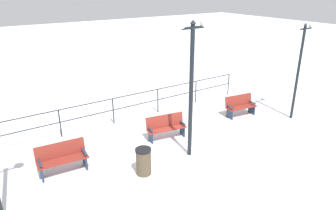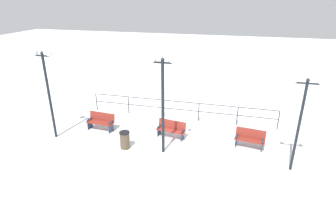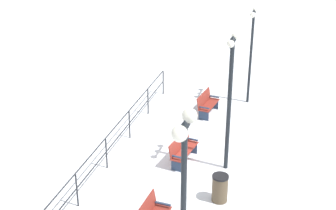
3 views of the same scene
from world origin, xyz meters
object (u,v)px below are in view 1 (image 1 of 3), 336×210
Objects in this scene: trash_bin at (144,161)px; bench_third at (240,106)px; bench_nearest at (62,158)px; bench_second at (166,127)px; lamppost_middle at (192,75)px; lamppost_far at (301,56)px.

bench_third is at bearing 105.27° from trash_bin.
bench_nearest is 1.80× the size of trash_bin.
bench_third is at bearing 98.88° from bench_second.
bench_nearest reaches higher than trash_bin.
bench_nearest is 4.83m from lamppost_middle.
lamppost_far reaches higher than bench_nearest.
lamppost_middle is (1.51, -0.02, 2.40)m from bench_second.
bench_second is 0.39× the size of lamppost_far.
lamppost_far is (1.51, 5.69, 2.31)m from bench_second.
bench_nearest is 0.34× the size of lamppost_middle.
bench_second is at bearing 179.31° from lamppost_middle.
bench_third is 0.36× the size of lamppost_far.
bench_nearest is 1.06× the size of bench_third.
lamppost_middle is 5.71m from lamppost_far.
bench_third is (0.03, 3.98, -0.00)m from bench_second.
bench_second is 3.98m from bench_third.
bench_second is 1.07× the size of bench_third.
bench_nearest is 7.97m from bench_third.
lamppost_middle reaches higher than bench_third.
bench_third is 1.70× the size of trash_bin.
bench_nearest is at bearing -81.21° from bench_third.
bench_third is at bearing 94.99° from bench_nearest.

